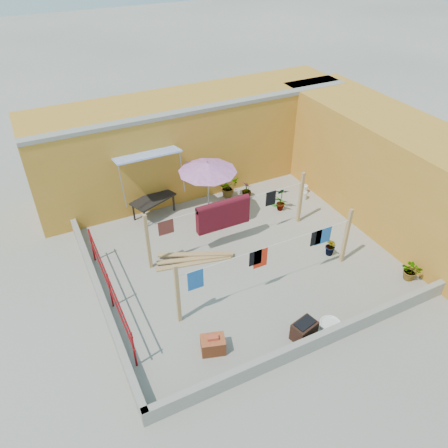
{
  "coord_description": "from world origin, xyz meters",
  "views": [
    {
      "loc": [
        -4.78,
        -8.44,
        8.3
      ],
      "look_at": [
        -0.43,
        0.3,
        1.16
      ],
      "focal_mm": 35.0,
      "sensor_mm": 36.0,
      "label": 1
    }
  ],
  "objects_px": {
    "outdoor_table": "(153,200)",
    "white_basin": "(330,324)",
    "brazier": "(304,330)",
    "green_hose": "(277,202)",
    "plant_back_a": "(228,186)",
    "patio_umbrella": "(208,168)",
    "brick_stack": "(213,345)",
    "water_jug_a": "(304,195)",
    "water_jug_b": "(305,189)"
  },
  "relations": [
    {
      "from": "brick_stack",
      "to": "water_jug_a",
      "type": "height_order",
      "value": "brick_stack"
    },
    {
      "from": "water_jug_a",
      "to": "plant_back_a",
      "type": "height_order",
      "value": "plant_back_a"
    },
    {
      "from": "outdoor_table",
      "to": "brick_stack",
      "type": "relative_size",
      "value": 2.44
    },
    {
      "from": "water_jug_a",
      "to": "white_basin",
      "type": "bearing_deg",
      "value": -118.19
    },
    {
      "from": "white_basin",
      "to": "green_hose",
      "type": "bearing_deg",
      "value": 71.53
    },
    {
      "from": "patio_umbrella",
      "to": "green_hose",
      "type": "relative_size",
      "value": 4.18
    },
    {
      "from": "brazier",
      "to": "water_jug_b",
      "type": "height_order",
      "value": "brazier"
    },
    {
      "from": "patio_umbrella",
      "to": "brazier",
      "type": "relative_size",
      "value": 3.32
    },
    {
      "from": "white_basin",
      "to": "plant_back_a",
      "type": "distance_m",
      "value": 6.42
    },
    {
      "from": "brick_stack",
      "to": "green_hose",
      "type": "xyz_separation_m",
      "value": [
        4.61,
        4.58,
        -0.17
      ]
    },
    {
      "from": "water_jug_a",
      "to": "brazier",
      "type": "bearing_deg",
      "value": -124.87
    },
    {
      "from": "outdoor_table",
      "to": "brick_stack",
      "type": "distance_m",
      "value": 5.84
    },
    {
      "from": "brazier",
      "to": "green_hose",
      "type": "distance_m",
      "value": 5.78
    },
    {
      "from": "water_jug_b",
      "to": "green_hose",
      "type": "distance_m",
      "value": 1.25
    },
    {
      "from": "white_basin",
      "to": "water_jug_a",
      "type": "relative_size",
      "value": 1.6
    },
    {
      "from": "water_jug_b",
      "to": "brick_stack",
      "type": "bearing_deg",
      "value": -140.88
    },
    {
      "from": "outdoor_table",
      "to": "plant_back_a",
      "type": "xyz_separation_m",
      "value": [
        2.72,
        -0.0,
        -0.22
      ]
    },
    {
      "from": "green_hose",
      "to": "brazier",
      "type": "bearing_deg",
      "value": -116.08
    },
    {
      "from": "patio_umbrella",
      "to": "outdoor_table",
      "type": "relative_size",
      "value": 1.38
    },
    {
      "from": "patio_umbrella",
      "to": "brazier",
      "type": "bearing_deg",
      "value": -90.05
    },
    {
      "from": "green_hose",
      "to": "plant_back_a",
      "type": "distance_m",
      "value": 1.8
    },
    {
      "from": "brick_stack",
      "to": "white_basin",
      "type": "height_order",
      "value": "brick_stack"
    },
    {
      "from": "brick_stack",
      "to": "white_basin",
      "type": "distance_m",
      "value": 2.95
    },
    {
      "from": "brazier",
      "to": "outdoor_table",
      "type": "bearing_deg",
      "value": 103.01
    },
    {
      "from": "plant_back_a",
      "to": "brazier",
      "type": "bearing_deg",
      "value": -101.01
    },
    {
      "from": "outdoor_table",
      "to": "white_basin",
      "type": "distance_m",
      "value": 6.82
    },
    {
      "from": "brazier",
      "to": "plant_back_a",
      "type": "bearing_deg",
      "value": 78.99
    },
    {
      "from": "brick_stack",
      "to": "plant_back_a",
      "type": "height_order",
      "value": "plant_back_a"
    },
    {
      "from": "patio_umbrella",
      "to": "outdoor_table",
      "type": "height_order",
      "value": "patio_umbrella"
    },
    {
      "from": "brazier",
      "to": "white_basin",
      "type": "distance_m",
      "value": 0.83
    },
    {
      "from": "white_basin",
      "to": "brazier",
      "type": "bearing_deg",
      "value": 180.0
    },
    {
      "from": "brazier",
      "to": "plant_back_a",
      "type": "height_order",
      "value": "plant_back_a"
    },
    {
      "from": "plant_back_a",
      "to": "water_jug_b",
      "type": "bearing_deg",
      "value": -22.21
    },
    {
      "from": "brick_stack",
      "to": "plant_back_a",
      "type": "relative_size",
      "value": 0.86
    },
    {
      "from": "white_basin",
      "to": "plant_back_a",
      "type": "relative_size",
      "value": 0.73
    },
    {
      "from": "brick_stack",
      "to": "white_basin",
      "type": "bearing_deg",
      "value": -11.91
    },
    {
      "from": "patio_umbrella",
      "to": "brick_stack",
      "type": "xyz_separation_m",
      "value": [
        -2.08,
        -4.73,
        -1.74
      ]
    },
    {
      "from": "white_basin",
      "to": "brick_stack",
      "type": "bearing_deg",
      "value": 168.09
    },
    {
      "from": "patio_umbrella",
      "to": "green_hose",
      "type": "xyz_separation_m",
      "value": [
        2.54,
        -0.14,
        -1.91
      ]
    },
    {
      "from": "outdoor_table",
      "to": "white_basin",
      "type": "bearing_deg",
      "value": -70.35
    },
    {
      "from": "brick_stack",
      "to": "white_basin",
      "type": "relative_size",
      "value": 1.18
    },
    {
      "from": "outdoor_table",
      "to": "patio_umbrella",
      "type": "bearing_deg",
      "value": -35.69
    },
    {
      "from": "brick_stack",
      "to": "green_hose",
      "type": "relative_size",
      "value": 1.24
    },
    {
      "from": "water_jug_b",
      "to": "plant_back_a",
      "type": "distance_m",
      "value": 2.75
    },
    {
      "from": "patio_umbrella",
      "to": "brick_stack",
      "type": "bearing_deg",
      "value": -113.73
    },
    {
      "from": "brazier",
      "to": "plant_back_a",
      "type": "distance_m",
      "value": 6.52
    },
    {
      "from": "outdoor_table",
      "to": "green_hose",
      "type": "relative_size",
      "value": 3.03
    },
    {
      "from": "white_basin",
      "to": "patio_umbrella",
      "type": "bearing_deg",
      "value": 98.55
    },
    {
      "from": "green_hose",
      "to": "plant_back_a",
      "type": "xyz_separation_m",
      "value": [
        -1.3,
        1.21,
        0.34
      ]
    },
    {
      "from": "plant_back_a",
      "to": "patio_umbrella",
      "type": "bearing_deg",
      "value": -139.34
    }
  ]
}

